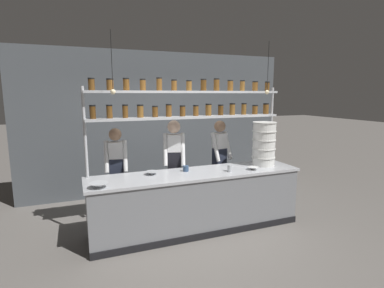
{
  "coord_description": "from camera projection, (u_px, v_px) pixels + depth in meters",
  "views": [
    {
      "loc": [
        -1.7,
        -4.14,
        2.12
      ],
      "look_at": [
        -0.0,
        0.2,
        1.33
      ],
      "focal_mm": 28.0,
      "sensor_mm": 36.0,
      "label": 1
    }
  ],
  "objects": [
    {
      "name": "ground_plane",
      "position": [
        197.0,
        228.0,
        4.76
      ],
      "size": [
        40.0,
        40.0,
        0.0
      ],
      "primitive_type": "plane",
      "color": "slate"
    },
    {
      "name": "back_wall",
      "position": [
        160.0,
        123.0,
        6.46
      ],
      "size": [
        5.72,
        0.12,
        2.99
      ],
      "primitive_type": "cube",
      "color": "#4C5156",
      "rests_on": "ground_plane"
    },
    {
      "name": "prep_counter",
      "position": [
        197.0,
        201.0,
        4.68
      ],
      "size": [
        3.32,
        0.76,
        0.92
      ],
      "color": "gray",
      "rests_on": "ground_plane"
    },
    {
      "name": "spice_shelf_unit",
      "position": [
        189.0,
        107.0,
        4.75
      ],
      "size": [
        3.2,
        0.28,
        2.36
      ],
      "color": "#B7BABF",
      "rests_on": "ground_plane"
    },
    {
      "name": "chef_left",
      "position": [
        117.0,
        170.0,
        4.86
      ],
      "size": [
        0.39,
        0.31,
        1.58
      ],
      "rotation": [
        0.0,
        0.0,
        -0.16
      ],
      "color": "black",
      "rests_on": "ground_plane"
    },
    {
      "name": "chef_center",
      "position": [
        174.0,
        163.0,
        5.03
      ],
      "size": [
        0.42,
        0.35,
        1.69
      ],
      "rotation": [
        0.0,
        0.0,
        -0.3
      ],
      "color": "black",
      "rests_on": "ground_plane"
    },
    {
      "name": "chef_right",
      "position": [
        220.0,
        158.0,
        5.52
      ],
      "size": [
        0.4,
        0.33,
        1.64
      ],
      "rotation": [
        0.0,
        0.0,
        0.23
      ],
      "color": "black",
      "rests_on": "ground_plane"
    },
    {
      "name": "container_stack",
      "position": [
        264.0,
        144.0,
        5.02
      ],
      "size": [
        0.4,
        0.4,
        0.74
      ],
      "color": "white",
      "rests_on": "prep_counter"
    },
    {
      "name": "prep_bowl_near_left",
      "position": [
        99.0,
        185.0,
        3.85
      ],
      "size": [
        0.25,
        0.25,
        0.07
      ],
      "color": "silver",
      "rests_on": "prep_counter"
    },
    {
      "name": "prep_bowl_center_front",
      "position": [
        152.0,
        173.0,
        4.48
      ],
      "size": [
        0.19,
        0.19,
        0.05
      ],
      "color": "#B2B7BC",
      "rests_on": "prep_counter"
    },
    {
      "name": "prep_bowl_center_back",
      "position": [
        253.0,
        168.0,
        4.77
      ],
      "size": [
        0.18,
        0.18,
        0.05
      ],
      "color": "white",
      "rests_on": "prep_counter"
    },
    {
      "name": "serving_cup_front",
      "position": [
        186.0,
        169.0,
        4.67
      ],
      "size": [
        0.09,
        0.09,
        0.09
      ],
      "color": "#334C70",
      "rests_on": "prep_counter"
    },
    {
      "name": "serving_cup_by_board",
      "position": [
        230.0,
        168.0,
        4.65
      ],
      "size": [
        0.07,
        0.07,
        0.1
      ],
      "color": "#B2B7BC",
      "rests_on": "prep_counter"
    },
    {
      "name": "pendant_light_row",
      "position": [
        198.0,
        88.0,
        4.4
      ],
      "size": [
        2.51,
        0.07,
        0.83
      ],
      "color": "black"
    }
  ]
}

